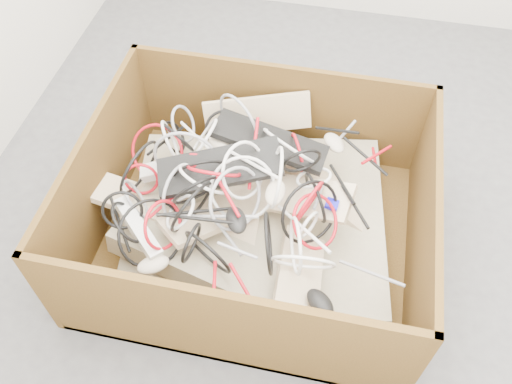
% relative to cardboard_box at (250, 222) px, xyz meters
% --- Properties ---
extents(ground, '(3.00, 3.00, 0.00)m').
position_rel_cardboard_box_xyz_m(ground, '(0.25, 0.24, -0.13)').
color(ground, '#48484A').
rests_on(ground, ground).
extents(cardboard_box, '(1.27, 1.06, 0.52)m').
position_rel_cardboard_box_xyz_m(cardboard_box, '(0.00, 0.00, 0.00)').
color(cardboard_box, '#3D270F').
rests_on(cardboard_box, ground).
extents(keyboard_pile, '(1.11, 1.01, 0.40)m').
position_rel_cardboard_box_xyz_m(keyboard_pile, '(-0.02, 0.04, 0.16)').
color(keyboard_pile, beige).
rests_on(keyboard_pile, cardboard_box).
extents(mice_scatter, '(0.70, 0.79, 0.20)m').
position_rel_cardboard_box_xyz_m(mice_scatter, '(0.01, -0.07, 0.23)').
color(mice_scatter, '#BAAC95').
rests_on(mice_scatter, keyboard_pile).
extents(power_strip_left, '(0.33, 0.15, 0.13)m').
position_rel_cardboard_box_xyz_m(power_strip_left, '(-0.28, 0.05, 0.22)').
color(power_strip_left, silver).
rests_on(power_strip_left, keyboard_pile).
extents(power_strip_right, '(0.23, 0.21, 0.09)m').
position_rel_cardboard_box_xyz_m(power_strip_right, '(-0.35, -0.25, 0.21)').
color(power_strip_right, silver).
rests_on(power_strip_right, keyboard_pile).
extents(vga_plug, '(0.05, 0.05, 0.03)m').
position_rel_cardboard_box_xyz_m(vga_plug, '(0.30, -0.03, 0.23)').
color(vga_plug, '#0E0CB9').
rests_on(vga_plug, keyboard_pile).
extents(cable_tangle, '(1.09, 0.88, 0.43)m').
position_rel_cardboard_box_xyz_m(cable_tangle, '(-0.09, -0.05, 0.27)').
color(cable_tangle, black).
rests_on(cable_tangle, keyboard_pile).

